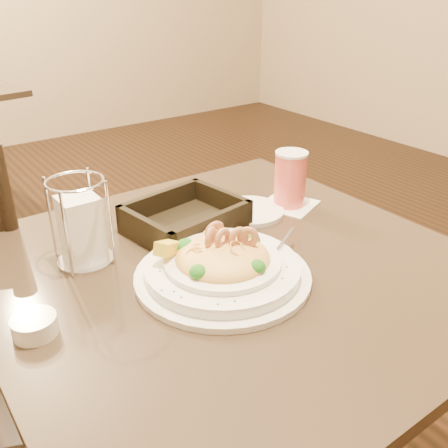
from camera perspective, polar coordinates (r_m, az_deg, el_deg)
main_table at (r=1.12m, az=0.62°, el=-14.82°), size 0.90×0.90×0.74m
pasta_bowl at (r=0.92m, az=-0.20°, el=-4.69°), size 0.36×0.33×0.11m
drink_glass at (r=1.21m, az=7.57°, el=5.07°), size 0.16×0.16×0.14m
bread_basket at (r=1.10m, az=-4.43°, el=0.40°), size 0.26×0.22×0.06m
napkin_caddy at (r=0.99m, az=-15.99°, el=-0.39°), size 0.11×0.11×0.17m
side_plate at (r=1.19m, az=2.98°, el=1.50°), size 0.19×0.19×0.01m
butter_ramekin at (r=0.85m, az=-20.84°, el=-10.81°), size 0.07×0.07×0.03m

